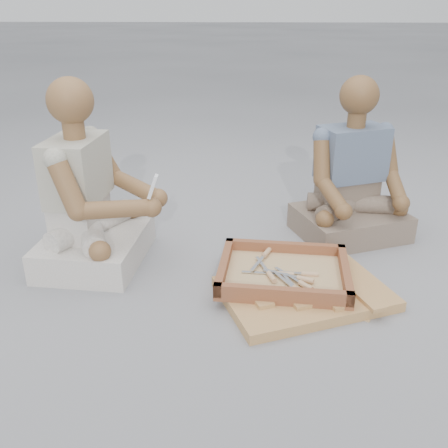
# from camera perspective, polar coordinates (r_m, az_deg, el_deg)

# --- Properties ---
(ground) EXTENTS (60.00, 60.00, 0.00)m
(ground) POSITION_cam_1_polar(r_m,az_deg,el_deg) (2.07, 0.56, -8.80)
(ground) COLOR gray
(ground) RESTS_ON ground
(carved_panel) EXTENTS (0.78, 0.66, 0.04)m
(carved_panel) POSITION_cam_1_polar(r_m,az_deg,el_deg) (2.10, 9.19, -7.85)
(carved_panel) COLOR olive
(carved_panel) RESTS_ON ground
(tool_tray) EXTENTS (0.57, 0.47, 0.07)m
(tool_tray) POSITION_cam_1_polar(r_m,az_deg,el_deg) (2.14, 6.83, -5.60)
(tool_tray) COLOR brown
(tool_tray) RESTS_ON carved_panel
(chisel_0) EXTENTS (0.10, 0.21, 0.02)m
(chisel_0) POSITION_cam_1_polar(r_m,az_deg,el_deg) (2.25, 4.71, -3.49)
(chisel_0) COLOR silver
(chisel_0) RESTS_ON tool_tray
(chisel_1) EXTENTS (0.10, 0.21, 0.02)m
(chisel_1) POSITION_cam_1_polar(r_m,az_deg,el_deg) (2.01, 8.38, -7.50)
(chisel_1) COLOR silver
(chisel_1) RESTS_ON tool_tray
(chisel_2) EXTENTS (0.09, 0.21, 0.02)m
(chisel_2) POSITION_cam_1_polar(r_m,az_deg,el_deg) (2.10, 5.25, -5.76)
(chisel_2) COLOR silver
(chisel_2) RESTS_ON tool_tray
(chisel_3) EXTENTS (0.13, 0.20, 0.02)m
(chisel_3) POSITION_cam_1_polar(r_m,az_deg,el_deg) (2.02, 8.17, -7.37)
(chisel_3) COLOR silver
(chisel_3) RESTS_ON tool_tray
(chisel_4) EXTENTS (0.22, 0.04, 0.02)m
(chisel_4) POSITION_cam_1_polar(r_m,az_deg,el_deg) (2.14, 9.18, -5.63)
(chisel_4) COLOR silver
(chisel_4) RESTS_ON tool_tray
(chisel_5) EXTENTS (0.22, 0.03, 0.02)m
(chisel_5) POSITION_cam_1_polar(r_m,az_deg,el_deg) (2.13, 6.45, -5.69)
(chisel_5) COLOR silver
(chisel_5) RESTS_ON tool_tray
(chisel_6) EXTENTS (0.21, 0.11, 0.02)m
(chisel_6) POSITION_cam_1_polar(r_m,az_deg,el_deg) (2.09, 8.72, -6.13)
(chisel_6) COLOR silver
(chisel_6) RESTS_ON tool_tray
(chisel_7) EXTENTS (0.15, 0.18, 0.02)m
(chisel_7) POSITION_cam_1_polar(r_m,az_deg,el_deg) (2.05, 8.90, -6.75)
(chisel_7) COLOR silver
(chisel_7) RESTS_ON tool_tray
(wood_chip_0) EXTENTS (0.02, 0.02, 0.00)m
(wood_chip_0) POSITION_cam_1_polar(r_m,az_deg,el_deg) (1.93, 6.49, -11.58)
(wood_chip_0) COLOR tan
(wood_chip_0) RESTS_ON ground
(wood_chip_1) EXTENTS (0.02, 0.02, 0.00)m
(wood_chip_1) POSITION_cam_1_polar(r_m,az_deg,el_deg) (2.03, 16.06, -10.57)
(wood_chip_1) COLOR tan
(wood_chip_1) RESTS_ON ground
(wood_chip_2) EXTENTS (0.02, 0.02, 0.00)m
(wood_chip_2) POSITION_cam_1_polar(r_m,az_deg,el_deg) (2.23, 1.74, -6.07)
(wood_chip_2) COLOR tan
(wood_chip_2) RESTS_ON ground
(wood_chip_3) EXTENTS (0.02, 0.02, 0.00)m
(wood_chip_3) POSITION_cam_1_polar(r_m,az_deg,el_deg) (2.16, 13.06, -7.86)
(wood_chip_3) COLOR tan
(wood_chip_3) RESTS_ON ground
(wood_chip_4) EXTENTS (0.02, 0.02, 0.00)m
(wood_chip_4) POSITION_cam_1_polar(r_m,az_deg,el_deg) (2.30, 12.55, -5.77)
(wood_chip_4) COLOR tan
(wood_chip_4) RESTS_ON ground
(wood_chip_5) EXTENTS (0.02, 0.02, 0.00)m
(wood_chip_5) POSITION_cam_1_polar(r_m,az_deg,el_deg) (2.43, 12.99, -4.09)
(wood_chip_5) COLOR tan
(wood_chip_5) RESTS_ON ground
(wood_chip_6) EXTENTS (0.02, 0.02, 0.00)m
(wood_chip_6) POSITION_cam_1_polar(r_m,az_deg,el_deg) (2.12, 7.02, -8.11)
(wood_chip_6) COLOR tan
(wood_chip_6) RESTS_ON ground
(wood_chip_7) EXTENTS (0.02, 0.02, 0.00)m
(wood_chip_7) POSITION_cam_1_polar(r_m,az_deg,el_deg) (2.01, 10.63, -10.28)
(wood_chip_7) COLOR tan
(wood_chip_7) RESTS_ON ground
(wood_chip_8) EXTENTS (0.02, 0.02, 0.00)m
(wood_chip_8) POSITION_cam_1_polar(r_m,az_deg,el_deg) (2.46, 4.81, -3.09)
(wood_chip_8) COLOR tan
(wood_chip_8) RESTS_ON ground
(wood_chip_9) EXTENTS (0.02, 0.02, 0.00)m
(wood_chip_9) POSITION_cam_1_polar(r_m,az_deg,el_deg) (2.05, 13.74, -9.85)
(wood_chip_9) COLOR tan
(wood_chip_9) RESTS_ON ground
(wood_chip_10) EXTENTS (0.02, 0.02, 0.00)m
(wood_chip_10) POSITION_cam_1_polar(r_m,az_deg,el_deg) (2.50, 10.25, -2.98)
(wood_chip_10) COLOR tan
(wood_chip_10) RESTS_ON ground
(wood_chip_11) EXTENTS (0.02, 0.02, 0.00)m
(wood_chip_11) POSITION_cam_1_polar(r_m,az_deg,el_deg) (2.15, 5.99, -7.48)
(wood_chip_11) COLOR tan
(wood_chip_11) RESTS_ON ground
(wood_chip_12) EXTENTS (0.02, 0.02, 0.00)m
(wood_chip_12) POSITION_cam_1_polar(r_m,az_deg,el_deg) (2.50, 7.77, -2.76)
(wood_chip_12) COLOR tan
(wood_chip_12) RESTS_ON ground
(wood_chip_13) EXTENTS (0.02, 0.02, 0.00)m
(wood_chip_13) POSITION_cam_1_polar(r_m,az_deg,el_deg) (2.18, 7.22, -7.05)
(wood_chip_13) COLOR tan
(wood_chip_13) RESTS_ON ground
(wood_chip_14) EXTENTS (0.02, 0.02, 0.00)m
(wood_chip_14) POSITION_cam_1_polar(r_m,az_deg,el_deg) (2.05, 5.48, -9.26)
(wood_chip_14) COLOR tan
(wood_chip_14) RESTS_ON ground
(craftsman) EXTENTS (0.58, 0.57, 0.85)m
(craftsman) POSITION_cam_1_polar(r_m,az_deg,el_deg) (2.34, -15.07, 2.26)
(craftsman) COLOR silver
(craftsman) RESTS_ON ground
(companion) EXTENTS (0.63, 0.58, 0.81)m
(companion) POSITION_cam_1_polar(r_m,az_deg,el_deg) (2.62, 14.44, 4.30)
(companion) COLOR #756454
(companion) RESTS_ON ground
(mobile_phone) EXTENTS (0.05, 0.04, 0.10)m
(mobile_phone) POSITION_cam_1_polar(r_m,az_deg,el_deg) (2.15, -8.14, 4.28)
(mobile_phone) COLOR white
(mobile_phone) RESTS_ON craftsman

